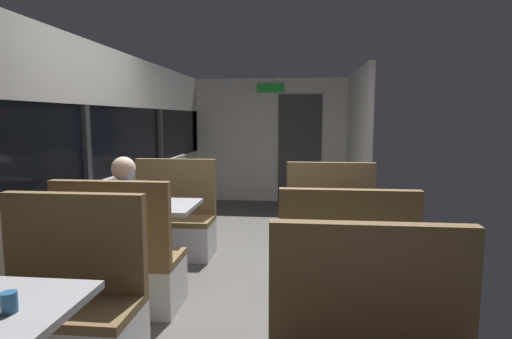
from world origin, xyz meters
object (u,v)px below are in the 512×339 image
(bench_mid_window_facing_entry, at_px, (172,227))
(bench_rear_aisle_facing_end, at_px, (344,289))
(bench_mid_window_facing_end, at_px, (122,270))
(bench_near_window_facing_entry, at_px, (64,319))
(coffee_cup_primary, at_px, (9,302))
(dining_table_rear_aisle, at_px, (337,224))
(bench_rear_aisle_facing_entry, at_px, (331,236))
(seated_passenger, at_px, (124,243))
(dining_table_mid_window, at_px, (150,214))

(bench_mid_window_facing_entry, height_order, bench_rear_aisle_facing_end, same)
(bench_mid_window_facing_end, bearing_deg, bench_near_window_facing_entry, -90.00)
(bench_rear_aisle_facing_end, distance_m, coffee_cup_primary, 2.16)
(bench_mid_window_facing_entry, relative_size, dining_table_rear_aisle, 1.22)
(bench_mid_window_facing_end, relative_size, bench_rear_aisle_facing_entry, 1.00)
(bench_rear_aisle_facing_end, bearing_deg, bench_mid_window_facing_end, 173.62)
(dining_table_rear_aisle, distance_m, bench_rear_aisle_facing_entry, 0.77)
(bench_near_window_facing_entry, xyz_separation_m, bench_rear_aisle_facing_entry, (1.79, 2.06, 0.00))
(bench_rear_aisle_facing_end, bearing_deg, seated_passenger, 171.35)
(bench_mid_window_facing_entry, bearing_deg, bench_near_window_facing_entry, -90.00)
(bench_rear_aisle_facing_end, xyz_separation_m, seated_passenger, (-1.79, 0.27, 0.21))
(bench_near_window_facing_entry, distance_m, bench_rear_aisle_facing_end, 1.91)
(dining_table_mid_window, distance_m, bench_mid_window_facing_entry, 0.77)
(dining_table_rear_aisle, distance_m, bench_rear_aisle_facing_end, 0.77)
(dining_table_mid_window, relative_size, bench_mid_window_facing_end, 0.82)
(bench_rear_aisle_facing_end, height_order, coffee_cup_primary, bench_rear_aisle_facing_end)
(bench_rear_aisle_facing_end, bearing_deg, dining_table_mid_window, 153.32)
(bench_mid_window_facing_entry, bearing_deg, bench_rear_aisle_facing_entry, -6.38)
(bench_mid_window_facing_end, distance_m, seated_passenger, 0.22)
(bench_mid_window_facing_end, bearing_deg, dining_table_rear_aisle, 15.59)
(bench_mid_window_facing_end, relative_size, bench_rear_aisle_facing_end, 1.00)
(bench_near_window_facing_entry, distance_m, dining_table_mid_window, 1.59)
(dining_table_rear_aisle, bearing_deg, seated_passenger, -166.58)
(bench_near_window_facing_entry, xyz_separation_m, bench_mid_window_facing_entry, (0.00, 2.26, 0.00))
(dining_table_mid_window, bearing_deg, seated_passenger, -90.00)
(dining_table_rear_aisle, distance_m, seated_passenger, 1.84)
(bench_near_window_facing_entry, relative_size, dining_table_mid_window, 1.22)
(dining_table_mid_window, relative_size, seated_passenger, 0.71)
(dining_table_mid_window, height_order, dining_table_rear_aisle, same)
(bench_near_window_facing_entry, xyz_separation_m, coffee_cup_primary, (0.21, -0.74, 0.46))
(dining_table_mid_window, xyz_separation_m, bench_rear_aisle_facing_end, (1.79, -0.90, -0.31))
(bench_mid_window_facing_end, distance_m, bench_rear_aisle_facing_end, 1.80)
(dining_table_mid_window, relative_size, bench_rear_aisle_facing_entry, 0.82)
(dining_table_mid_window, relative_size, coffee_cup_primary, 10.00)
(seated_passenger, bearing_deg, dining_table_mid_window, 90.00)
(bench_near_window_facing_entry, xyz_separation_m, dining_table_rear_aisle, (1.79, 1.36, 0.31))
(coffee_cup_primary, bearing_deg, bench_mid_window_facing_end, 97.29)
(bench_mid_window_facing_end, xyz_separation_m, bench_mid_window_facing_entry, (0.00, 1.40, 0.00))
(bench_mid_window_facing_end, bearing_deg, seated_passenger, 90.00)
(bench_mid_window_facing_entry, bearing_deg, bench_rear_aisle_facing_end, -41.77)
(dining_table_mid_window, bearing_deg, bench_rear_aisle_facing_end, -26.68)
(bench_near_window_facing_entry, bearing_deg, bench_rear_aisle_facing_entry, 49.06)
(bench_rear_aisle_facing_end, distance_m, seated_passenger, 1.82)
(dining_table_rear_aisle, relative_size, seated_passenger, 0.71)
(dining_table_rear_aisle, bearing_deg, dining_table_mid_window, 173.62)
(seated_passenger, xyz_separation_m, coffee_cup_primary, (0.21, -1.67, 0.25))
(bench_mid_window_facing_end, height_order, seated_passenger, seated_passenger)
(bench_near_window_facing_entry, bearing_deg, bench_mid_window_facing_end, 90.00)
(bench_mid_window_facing_entry, xyz_separation_m, dining_table_rear_aisle, (1.79, -0.90, 0.31))
(dining_table_mid_window, distance_m, bench_mid_window_facing_end, 0.77)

